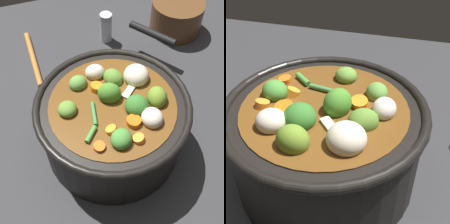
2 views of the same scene
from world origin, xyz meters
The scene contains 2 objects.
ground_plane centered at (0.00, 0.00, 0.00)m, with size 1.10×1.10×0.00m, color #2D2D30.
cooking_pot centered at (0.00, 0.00, 0.07)m, with size 0.29×0.29×0.16m.
Camera 2 is at (0.11, -0.33, 0.39)m, focal length 50.56 mm.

